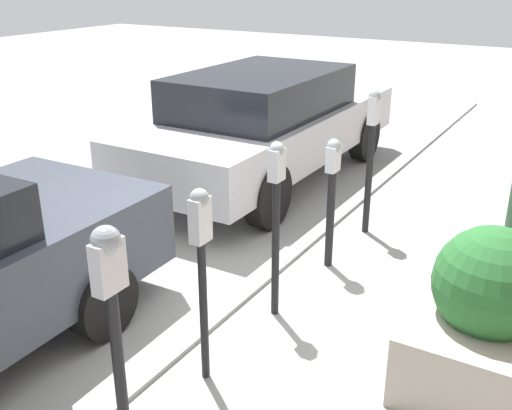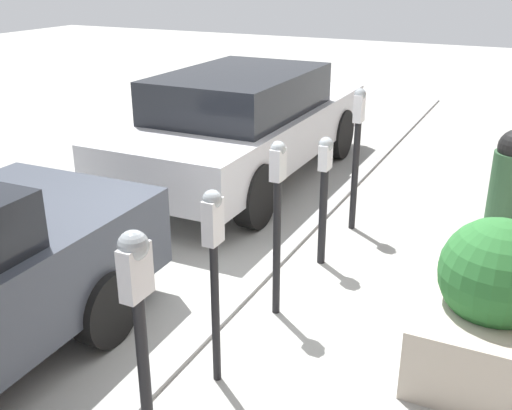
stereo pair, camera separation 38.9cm
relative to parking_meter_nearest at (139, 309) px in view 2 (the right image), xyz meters
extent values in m
plane|color=#999993|center=(1.94, 0.35, -1.11)|extent=(40.00, 40.00, 0.00)
cube|color=gray|center=(1.94, 0.43, -1.09)|extent=(19.00, 0.16, 0.04)
cylinder|color=black|center=(0.00, 0.00, -0.52)|extent=(0.07, 0.07, 1.18)
cube|color=silver|center=(0.00, 0.00, 0.22)|extent=(0.19, 0.09, 0.30)
sphere|color=gray|center=(0.00, 0.00, 0.37)|extent=(0.17, 0.17, 0.17)
cylinder|color=black|center=(0.90, 0.06, -0.56)|extent=(0.06, 0.06, 1.09)
cube|color=silver|center=(0.90, 0.06, 0.14)|extent=(0.15, 0.09, 0.31)
sphere|color=gray|center=(0.90, 0.06, 0.30)|extent=(0.13, 0.13, 0.13)
cylinder|color=black|center=(1.91, 0.04, -0.50)|extent=(0.06, 0.06, 1.22)
cube|color=silver|center=(1.91, 0.04, 0.24)|extent=(0.14, 0.09, 0.26)
sphere|color=gray|center=(1.91, 0.04, 0.37)|extent=(0.12, 0.12, 0.12)
cylinder|color=black|center=(2.97, 0.02, -0.61)|extent=(0.08, 0.08, 0.99)
cube|color=silver|center=(2.97, 0.02, 0.01)|extent=(0.16, 0.09, 0.25)
sphere|color=gray|center=(2.97, 0.02, 0.14)|extent=(0.14, 0.14, 0.14)
cylinder|color=black|center=(3.93, 0.00, -0.48)|extent=(0.07, 0.07, 1.24)
cube|color=silver|center=(3.93, 0.00, 0.29)|extent=(0.15, 0.09, 0.30)
sphere|color=gray|center=(3.93, 0.00, 0.43)|extent=(0.13, 0.13, 0.13)
cube|color=#B2A899|center=(1.86, -1.66, -0.84)|extent=(1.21, 0.98, 0.54)
sphere|color=#28662D|center=(1.86, -1.66, -0.30)|extent=(0.80, 0.80, 0.80)
cylinder|color=black|center=(0.92, 1.07, -0.80)|extent=(0.61, 0.21, 0.61)
cube|color=#B7B7BC|center=(4.97, 1.86, -0.42)|extent=(4.80, 1.86, 0.61)
cube|color=black|center=(4.78, 1.86, 0.15)|extent=(2.50, 1.64, 0.54)
cylinder|color=black|center=(6.46, 1.01, -0.73)|extent=(0.75, 0.22, 0.75)
cylinder|color=black|center=(6.46, 2.72, -0.73)|extent=(0.75, 0.22, 0.75)
cylinder|color=black|center=(3.49, 1.01, -0.73)|extent=(0.75, 0.22, 0.75)
cylinder|color=black|center=(3.49, 2.72, -0.73)|extent=(0.75, 0.22, 0.75)
cylinder|color=#2D5133|center=(4.90, -1.57, -0.68)|extent=(0.46, 0.46, 0.84)
camera|label=1|loc=(-2.01, -2.11, 1.70)|focal=42.00mm
camera|label=2|loc=(-2.20, -1.77, 1.70)|focal=42.00mm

